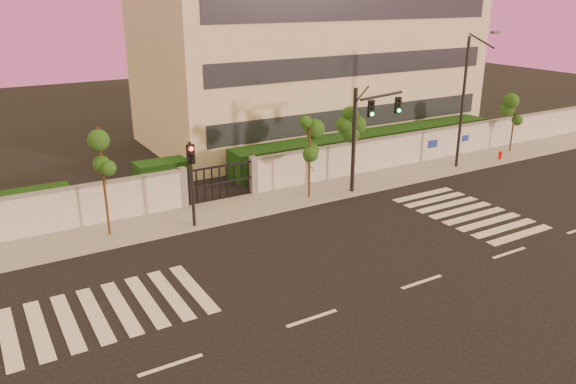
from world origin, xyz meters
name	(u,v)px	position (x,y,z in m)	size (l,w,h in m)	color
ground	(422,282)	(0.00, 0.00, 0.00)	(120.00, 120.00, 0.00)	black
sidewalk	(284,199)	(0.00, 10.50, 0.07)	(60.00, 3.00, 0.15)	gray
perimeter_wall	(271,173)	(0.10, 12.00, 1.07)	(60.00, 0.36, 2.20)	#B8BBC0
hedge_row	(265,163)	(1.17, 14.74, 0.82)	(41.00, 4.25, 1.80)	black
institutional_building	(310,54)	(9.00, 21.99, 6.16)	(24.40, 12.40, 12.25)	beige
road_markings	(331,254)	(-1.58, 3.76, 0.01)	(57.00, 7.62, 0.02)	silver
street_tree_c	(101,158)	(-9.18, 10.34, 3.74)	(1.40, 1.11, 5.09)	#382314
street_tree_d	(310,139)	(1.27, 9.95, 3.33)	(1.37, 1.09, 4.53)	#382314
street_tree_e	(355,127)	(4.60, 10.48, 3.45)	(1.60, 1.28, 4.68)	#382314
street_tree_f	(515,112)	(18.26, 10.69, 2.84)	(1.39, 1.11, 3.85)	#382314
traffic_signal_main	(365,127)	(4.50, 9.48, 3.67)	(3.64, 0.97, 5.81)	black
traffic_signal_secondary	(192,175)	(-5.53, 9.30, 2.65)	(0.33, 0.33, 4.18)	black
streetlight_east	(466,97)	(12.24, 9.74, 4.57)	(0.50, 2.03, 8.45)	black
fire_hydrant	(500,156)	(15.98, 9.64, 0.34)	(0.27, 0.26, 0.69)	#B70C0C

